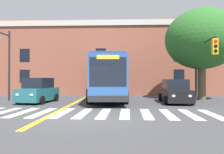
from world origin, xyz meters
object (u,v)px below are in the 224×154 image
object	(u,v)px
car_black_far_lane	(175,92)
street_tree_curbside_large	(202,39)
car_teal_near_lane	(38,91)
city_bus	(107,78)
traffic_light_far_corner	(1,52)
traffic_light_near_corner	(203,58)
car_navy_behind_bus	(105,86)

from	to	relation	value
car_black_far_lane	street_tree_curbside_large	size ratio (longest dim) A/B	0.51
car_teal_near_lane	street_tree_curbside_large	xyz separation A→B (m)	(12.89, 2.69, 4.23)
city_bus	car_black_far_lane	world-z (taller)	city_bus
car_teal_near_lane	street_tree_curbside_large	distance (m)	13.83
traffic_light_far_corner	traffic_light_near_corner	bearing A→B (deg)	-0.38
car_black_far_lane	street_tree_curbside_large	xyz separation A→B (m)	(2.82, 2.42, 4.28)
car_navy_behind_bus	traffic_light_far_corner	xyz separation A→B (m)	(-7.05, -12.89, 2.98)
car_navy_behind_bus	street_tree_curbside_large	distance (m)	14.43
traffic_light_near_corner	car_navy_behind_bus	bearing A→B (deg)	121.98
traffic_light_near_corner	car_teal_near_lane	bearing A→B (deg)	-178.89
car_black_far_lane	traffic_light_far_corner	xyz separation A→B (m)	(-13.10, 0.07, 2.98)
car_teal_near_lane	traffic_light_near_corner	world-z (taller)	traffic_light_near_corner
car_navy_behind_bus	traffic_light_near_corner	bearing A→B (deg)	-58.02
car_teal_near_lane	traffic_light_far_corner	size ratio (longest dim) A/B	0.68
traffic_light_far_corner	street_tree_curbside_large	distance (m)	16.15
city_bus	car_teal_near_lane	world-z (taller)	city_bus
car_navy_behind_bus	city_bus	bearing A→B (deg)	-85.09
car_teal_near_lane	street_tree_curbside_large	world-z (taller)	street_tree_curbside_large
traffic_light_near_corner	city_bus	bearing A→B (deg)	159.77
car_teal_near_lane	traffic_light_near_corner	xyz separation A→B (m)	(12.12, 0.23, 2.44)
city_bus	street_tree_curbside_large	world-z (taller)	street_tree_curbside_large
traffic_light_far_corner	car_navy_behind_bus	bearing A→B (deg)	61.34
car_black_far_lane	traffic_light_far_corner	size ratio (longest dim) A/B	0.75
car_navy_behind_bus	traffic_light_far_corner	size ratio (longest dim) A/B	0.67
traffic_light_far_corner	street_tree_curbside_large	bearing A→B (deg)	8.40
city_bus	traffic_light_far_corner	world-z (taller)	traffic_light_far_corner
car_teal_near_lane	traffic_light_far_corner	xyz separation A→B (m)	(-3.04, 0.33, 2.93)
traffic_light_far_corner	car_black_far_lane	bearing A→B (deg)	-0.31
car_teal_near_lane	traffic_light_far_corner	world-z (taller)	traffic_light_far_corner
car_navy_behind_bus	street_tree_curbside_large	xyz separation A→B (m)	(8.88, -10.54, 4.29)
city_bus	car_teal_near_lane	xyz separation A→B (m)	(-4.90, -2.90, -1.00)
car_teal_near_lane	car_navy_behind_bus	distance (m)	13.82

